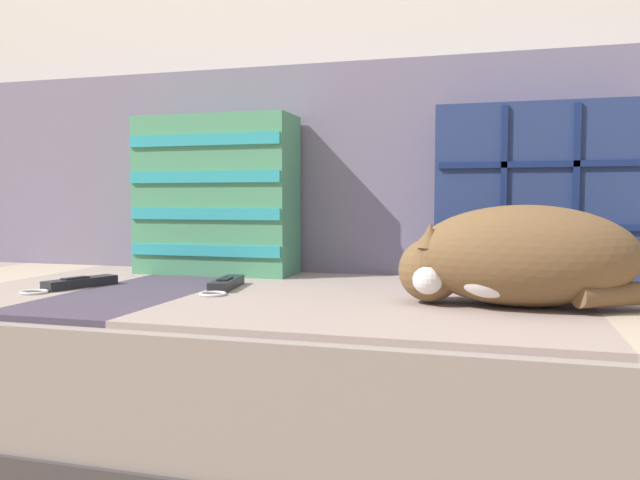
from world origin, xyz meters
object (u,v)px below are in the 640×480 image
game_remote_near (77,283)px  sleeping_cat (515,258)px  throw_pillow_quilted (537,196)px  game_remote_far (226,284)px  throw_pillow_striped (216,196)px  couch (274,381)px

game_remote_near → sleeping_cat: bearing=1.0°
game_remote_near → throw_pillow_quilted: bearing=18.8°
sleeping_cat → game_remote_far: size_ratio=2.18×
game_remote_near → throw_pillow_striped: bearing=61.4°
sleeping_cat → game_remote_near: 0.81m
throw_pillow_quilted → game_remote_near: throw_pillow_quilted is taller
sleeping_cat → game_remote_far: sleeping_cat is taller
throw_pillow_quilted → sleeping_cat: throw_pillow_quilted is taller
sleeping_cat → game_remote_near: size_ratio=2.11×
couch → game_remote_near: bearing=-164.7°
sleeping_cat → game_remote_near: sleeping_cat is taller
couch → sleeping_cat: sleeping_cat is taller
sleeping_cat → game_remote_far: bearing=174.1°
throw_pillow_quilted → sleeping_cat: size_ratio=0.94×
throw_pillow_quilted → couch: bearing=-158.6°
game_remote_near → couch: bearing=15.3°
throw_pillow_striped → game_remote_far: bearing=-61.1°
throw_pillow_quilted → throw_pillow_striped: throw_pillow_striped is taller
sleeping_cat → throw_pillow_quilted: bearing=80.3°
couch → throw_pillow_striped: (-0.21, 0.19, 0.36)m
throw_pillow_quilted → sleeping_cat: (-0.05, -0.28, -0.10)m
game_remote_far → couch: bearing=20.5°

